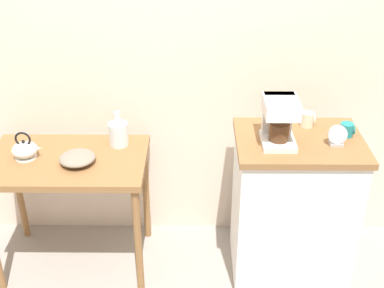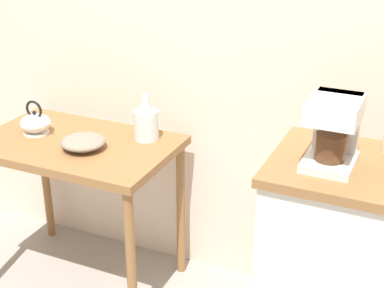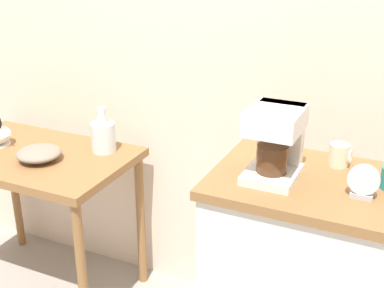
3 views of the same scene
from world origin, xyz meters
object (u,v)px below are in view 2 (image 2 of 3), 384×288
object	(u,v)px
teakettle	(36,123)
coffee_maker	(334,128)
glass_carafe_vase	(146,124)
bowl_stoneware	(83,142)

from	to	relation	value
teakettle	coffee_maker	distance (m)	1.45
glass_carafe_vase	coffee_maker	distance (m)	0.97
glass_carafe_vase	teakettle	bearing A→B (deg)	-162.55
teakettle	glass_carafe_vase	size ratio (longest dim) A/B	0.82
teakettle	glass_carafe_vase	xyz separation A→B (m)	(0.52, 0.16, 0.02)
coffee_maker	teakettle	bearing A→B (deg)	176.43
bowl_stoneware	glass_carafe_vase	xyz separation A→B (m)	(0.21, 0.22, 0.04)
teakettle	coffee_maker	xyz separation A→B (m)	(1.43, -0.09, 0.25)
glass_carafe_vase	coffee_maker	world-z (taller)	coffee_maker
teakettle	bowl_stoneware	bearing A→B (deg)	-10.78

